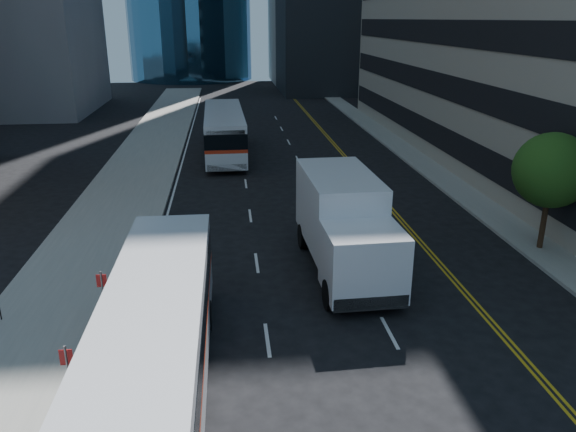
# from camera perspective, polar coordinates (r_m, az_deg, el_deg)

# --- Properties ---
(ground) EXTENTS (160.00, 160.00, 0.00)m
(ground) POSITION_cam_1_polar(r_m,az_deg,el_deg) (17.26, 10.50, -15.09)
(ground) COLOR black
(ground) RESTS_ON ground
(sidewalk_west) EXTENTS (5.00, 90.00, 0.15)m
(sidewalk_west) POSITION_cam_1_polar(r_m,az_deg,el_deg) (40.16, -14.65, 4.97)
(sidewalk_west) COLOR gray
(sidewalk_west) RESTS_ON ground
(sidewalk_east) EXTENTS (2.00, 90.00, 0.15)m
(sidewalk_east) POSITION_cam_1_polar(r_m,az_deg,el_deg) (41.96, 12.82, 5.72)
(sidewalk_east) COLOR gray
(sidewalk_east) RESTS_ON ground
(street_tree) EXTENTS (3.20, 3.20, 5.10)m
(street_tree) POSITION_cam_1_polar(r_m,az_deg,el_deg) (26.15, 25.22, 4.20)
(street_tree) COLOR #332114
(street_tree) RESTS_ON sidewalk_east
(bus_front) EXTENTS (2.66, 11.85, 3.05)m
(bus_front) POSITION_cam_1_polar(r_m,az_deg,el_deg) (15.66, -13.19, -11.95)
(bus_front) COLOR silver
(bus_front) RESTS_ON ground
(bus_rear) EXTENTS (3.00, 12.74, 3.27)m
(bus_rear) POSITION_cam_1_polar(r_m,az_deg,el_deg) (42.38, -6.50, 8.59)
(bus_rear) COLOR silver
(bus_rear) RESTS_ON ground
(box_truck) EXTENTS (2.99, 7.99, 3.78)m
(box_truck) POSITION_cam_1_polar(r_m,az_deg,el_deg) (22.33, 5.76, -0.82)
(box_truck) COLOR white
(box_truck) RESTS_ON ground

